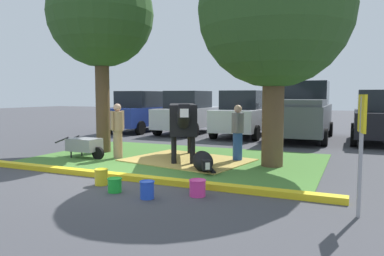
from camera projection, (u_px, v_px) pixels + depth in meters
name	position (u px, v px, depth m)	size (l,w,h in m)	color
ground_plane	(121.00, 176.00, 8.39)	(80.00, 80.00, 0.00)	#424247
grass_island	(177.00, 159.00, 10.59)	(7.99, 5.17, 0.02)	#477A33
curb_yellow	(121.00, 176.00, 8.10)	(9.19, 0.24, 0.12)	yellow
hay_bedding	(188.00, 160.00, 10.30)	(3.20, 2.40, 0.04)	tan
shade_tree_left	(101.00, 16.00, 11.52)	(3.27, 3.27, 5.97)	brown
shade_tree_right	(275.00, 11.00, 9.17)	(3.84, 3.84, 5.85)	brown
cow_holstein	(182.00, 119.00, 10.38)	(1.79, 2.93, 1.62)	black
calf_lying	(203.00, 161.00, 8.92)	(0.97, 1.28, 0.48)	black
person_handler	(238.00, 131.00, 10.18)	(0.34, 0.52, 1.56)	#23478C
person_visitor_near	(118.00, 129.00, 10.62)	(0.34, 0.53, 1.59)	#9E7F5B
wheelbarrow	(85.00, 145.00, 10.73)	(1.60, 0.63, 0.63)	gray
parking_sign	(362.00, 131.00, 5.47)	(0.12, 0.44, 1.84)	#99999E
bucket_yellow	(101.00, 177.00, 7.57)	(0.29, 0.29, 0.33)	yellow
bucket_green	(115.00, 185.00, 7.00)	(0.28, 0.28, 0.27)	green
bucket_blue	(147.00, 189.00, 6.57)	(0.27, 0.27, 0.32)	blue
bucket_pink	(197.00, 188.00, 6.73)	(0.32, 0.32, 0.30)	#EA3893
sedan_blue	(140.00, 112.00, 18.71)	(2.05, 4.42, 2.02)	navy
sedan_silver	(188.00, 113.00, 17.66)	(2.05, 4.42, 2.02)	silver
hatchback_white	(244.00, 114.00, 16.39)	(2.05, 4.42, 2.02)	silver
pickup_truck_black	(303.00, 112.00, 15.30)	(2.26, 5.42, 2.42)	#4C5156
sedan_red	(380.00, 117.00, 14.12)	(2.05, 4.42, 2.02)	black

